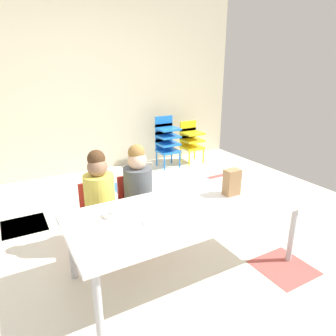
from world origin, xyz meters
name	(u,v)px	position (x,y,z in m)	size (l,w,h in m)	color
ground_plane	(139,245)	(0.00, 0.00, -0.01)	(5.46, 4.61, 0.02)	silver
back_wall	(69,83)	(0.00, 2.31, 1.32)	(5.46, 0.10, 2.64)	beige
craft_table	(187,213)	(0.19, -0.51, 0.51)	(1.80, 0.79, 0.55)	white
seated_child_near_camera	(99,192)	(-0.31, 0.12, 0.55)	(0.33, 0.33, 0.92)	red
seated_child_middle_seat	(138,184)	(0.06, 0.12, 0.55)	(0.32, 0.32, 0.92)	red
kid_chair_blue_stack	(167,139)	(1.33, 1.86, 0.46)	(0.32, 0.30, 0.80)	blue
kid_chair_yellow_stack	(191,139)	(1.80, 1.86, 0.40)	(0.32, 0.30, 0.68)	yellow
paper_bag_brown	(232,182)	(0.65, -0.48, 0.66)	(0.13, 0.09, 0.22)	#9E754C
paper_plate_near_edge	(109,217)	(-0.38, -0.36, 0.56)	(0.18, 0.18, 0.01)	white
paper_plate_center_table	(155,221)	(-0.12, -0.58, 0.56)	(0.18, 0.18, 0.01)	white
donut_powdered_on_plate	(108,215)	(-0.38, -0.36, 0.58)	(0.10, 0.10, 0.03)	white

